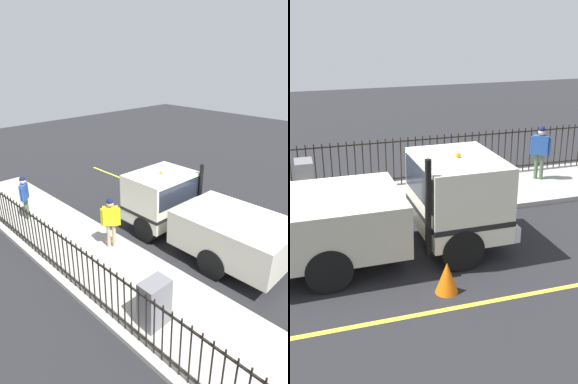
{
  "view_description": "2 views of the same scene",
  "coord_description": "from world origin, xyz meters",
  "views": [
    {
      "loc": [
        7.95,
        4.85,
        6.22
      ],
      "look_at": [
        0.67,
        -2.68,
        1.71
      ],
      "focal_mm": 30.11,
      "sensor_mm": 36.0,
      "label": 1
    },
    {
      "loc": [
        -9.74,
        1.01,
        5.34
      ],
      "look_at": [
        0.9,
        -2.33,
        1.05
      ],
      "focal_mm": 44.33,
      "sensor_mm": 36.0,
      "label": 2
    }
  ],
  "objects": [
    {
      "name": "work_truck",
      "position": [
        -0.12,
        -1.16,
        1.23
      ],
      "size": [
        2.45,
        5.99,
        2.58
      ],
      "rotation": [
        0.0,
        0.0,
        3.15
      ],
      "color": "silver",
      "rests_on": "ground"
    },
    {
      "name": "sidewalk_slab",
      "position": [
        3.0,
        0.0,
        0.07
      ],
      "size": [
        2.94,
        22.87,
        0.14
      ],
      "primitive_type": "cube",
      "color": "#A3A099",
      "rests_on": "ground"
    },
    {
      "name": "iron_fence",
      "position": [
        4.23,
        0.0,
        0.9
      ],
      "size": [
        0.04,
        19.47,
        1.51
      ],
      "color": "black",
      "rests_on": "sidewalk_slab"
    },
    {
      "name": "ground_plane",
      "position": [
        0.0,
        0.0,
        0.0
      ],
      "size": [
        50.3,
        50.3,
        0.0
      ],
      "primitive_type": "plane",
      "color": "#232326",
      "rests_on": "ground"
    },
    {
      "name": "pedestrian_distant",
      "position": [
        3.31,
        -6.68,
        1.22
      ],
      "size": [
        0.48,
        0.53,
        1.76
      ],
      "rotation": [
        0.0,
        0.0,
        4.05
      ],
      "color": "#264C99",
      "rests_on": "sidewalk_slab"
    },
    {
      "name": "utility_cabinet",
      "position": [
        3.59,
        0.71,
        0.75
      ],
      "size": [
        0.73,
        0.5,
        1.22
      ],
      "primitive_type": "cube",
      "color": "slate",
      "rests_on": "sidewalk_slab"
    },
    {
      "name": "worker_standing",
      "position": [
        2.2,
        -2.68,
        1.24
      ],
      "size": [
        0.54,
        0.5,
        1.8
      ],
      "rotation": [
        0.0,
        0.0,
        2.43
      ],
      "color": "yellow",
      "rests_on": "sidewalk_slab"
    },
    {
      "name": "traffic_cone",
      "position": [
        -1.96,
        -1.7,
        0.33
      ],
      "size": [
        0.47,
        0.47,
        0.67
      ],
      "primitive_type": "cone",
      "color": "orange",
      "rests_on": "ground"
    },
    {
      "name": "lane_marking",
      "position": [
        -2.54,
        0.0,
        0.0
      ],
      "size": [
        0.12,
        20.58,
        0.01
      ],
      "primitive_type": "cube",
      "color": "yellow",
      "rests_on": "ground"
    }
  ]
}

